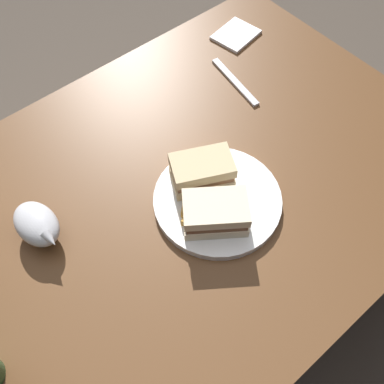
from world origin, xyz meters
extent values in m
plane|color=#4C4238|center=(0.00, 0.00, 0.00)|extent=(6.00, 6.00, 0.00)
cube|color=brown|center=(0.00, 0.00, 0.38)|extent=(1.26, 0.82, 0.77)
cylinder|color=white|center=(-0.07, 0.07, 0.78)|extent=(0.26, 0.26, 0.02)
cube|color=#CCB284|center=(-0.07, 0.02, 0.80)|extent=(0.14, 0.12, 0.02)
cube|color=#8C5B3D|center=(-0.07, 0.02, 0.82)|extent=(0.13, 0.11, 0.01)
cube|color=#CCB284|center=(-0.07, 0.02, 0.83)|extent=(0.14, 0.12, 0.02)
cube|color=beige|center=(-0.03, 0.11, 0.79)|extent=(0.14, 0.13, 0.02)
cube|color=brown|center=(-0.03, 0.11, 0.81)|extent=(0.14, 0.13, 0.02)
cube|color=beige|center=(-0.03, 0.11, 0.83)|extent=(0.14, 0.13, 0.02)
cube|color=gold|center=(-0.01, 0.05, 0.79)|extent=(0.04, 0.04, 0.02)
cube|color=gold|center=(0.01, 0.10, 0.79)|extent=(0.04, 0.05, 0.02)
cube|color=#B77F33|center=(-0.06, 0.04, 0.79)|extent=(0.02, 0.05, 0.02)
cube|color=gold|center=(0.00, 0.07, 0.79)|extent=(0.05, 0.04, 0.02)
cylinder|color=#B7B7BC|center=(0.24, -0.09, 0.78)|extent=(0.04, 0.04, 0.02)
ellipsoid|color=#B7B7BC|center=(0.24, -0.09, 0.81)|extent=(0.08, 0.11, 0.05)
ellipsoid|color=#381E0F|center=(0.24, -0.09, 0.81)|extent=(0.06, 0.09, 0.02)
cone|color=#B7B7BC|center=(0.23, -0.04, 0.82)|extent=(0.03, 0.03, 0.02)
cube|color=white|center=(-0.45, -0.28, 0.77)|extent=(0.12, 0.11, 0.01)
cube|color=silver|center=(-0.33, -0.15, 0.77)|extent=(0.04, 0.18, 0.01)
camera|label=1|loc=(0.27, 0.40, 1.54)|focal=41.79mm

